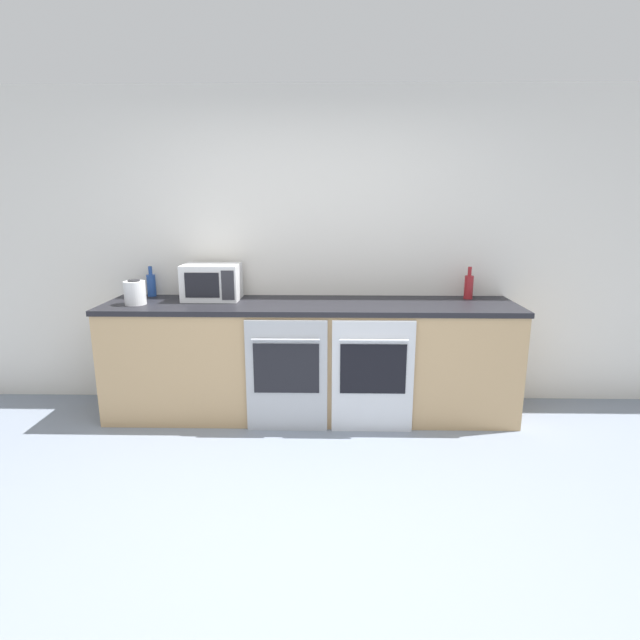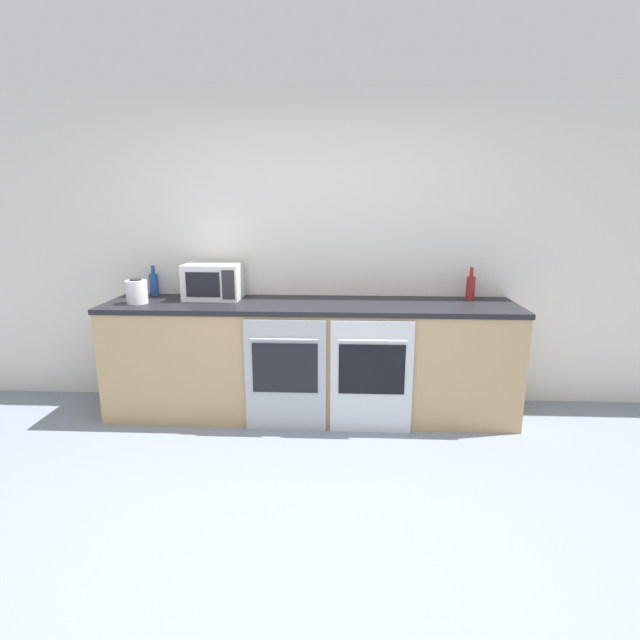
# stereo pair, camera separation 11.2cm
# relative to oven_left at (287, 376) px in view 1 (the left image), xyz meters

# --- Properties ---
(ground_plane) EXTENTS (16.00, 16.00, 0.00)m
(ground_plane) POSITION_rel_oven_left_xyz_m (0.16, -1.34, -0.44)
(ground_plane) COLOR gray
(wall_back) EXTENTS (10.00, 0.06, 2.60)m
(wall_back) POSITION_rel_oven_left_xyz_m (0.16, 0.71, 0.86)
(wall_back) COLOR silver
(wall_back) RESTS_ON ground_plane
(counter_back) EXTENTS (3.25, 0.68, 0.92)m
(counter_back) POSITION_rel_oven_left_xyz_m (0.16, 0.35, 0.02)
(counter_back) COLOR tan
(counter_back) RESTS_ON ground_plane
(oven_left) EXTENTS (0.61, 0.06, 0.86)m
(oven_left) POSITION_rel_oven_left_xyz_m (0.00, 0.00, 0.00)
(oven_left) COLOR #A8AAAF
(oven_left) RESTS_ON ground_plane
(oven_right) EXTENTS (0.61, 0.06, 0.86)m
(oven_right) POSITION_rel_oven_left_xyz_m (0.64, 0.00, 0.00)
(oven_right) COLOR silver
(oven_right) RESTS_ON ground_plane
(microwave) EXTENTS (0.45, 0.33, 0.29)m
(microwave) POSITION_rel_oven_left_xyz_m (-0.64, 0.47, 0.63)
(microwave) COLOR silver
(microwave) RESTS_ON counter_back
(bottle_blue) EXTENTS (0.07, 0.07, 0.25)m
(bottle_blue) POSITION_rel_oven_left_xyz_m (-1.19, 0.61, 0.58)
(bottle_blue) COLOR #234793
(bottle_blue) RESTS_ON counter_back
(bottle_red) EXTENTS (0.07, 0.07, 0.26)m
(bottle_red) POSITION_rel_oven_left_xyz_m (1.46, 0.55, 0.59)
(bottle_red) COLOR maroon
(bottle_red) RESTS_ON counter_back
(kettle) EXTENTS (0.16, 0.16, 0.19)m
(kettle) POSITION_rel_oven_left_xyz_m (-1.19, 0.26, 0.58)
(kettle) COLOR white
(kettle) RESTS_ON counter_back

